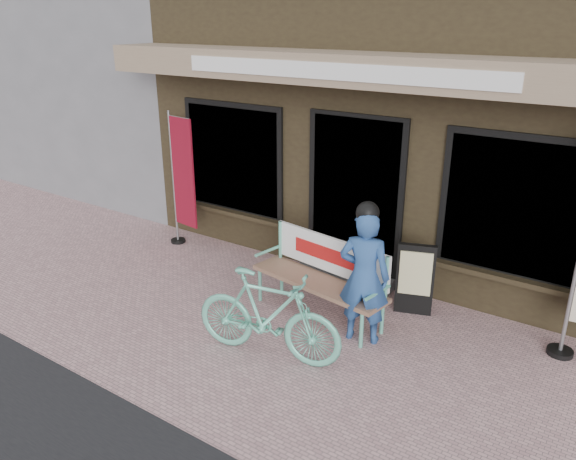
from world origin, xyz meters
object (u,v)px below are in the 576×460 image
Objects in this scene: bench at (323,271)px; nobori_red at (182,180)px; person at (364,274)px; bicycle at (268,315)px; menu_stand at (415,279)px.

nobori_red is (-2.81, 0.62, 0.50)m from bench.
bicycle is (-0.64, -0.84, -0.30)m from person.
person is at bearing -6.52° from nobori_red.
bicycle is 1.82× the size of menu_stand.
person is 1.10m from bicycle.
menu_stand is at bearing -38.41° from bicycle.
bench is at bearing -11.22° from bicycle.
person reaches higher than bicycle.
bicycle is at bearing -136.91° from menu_stand.
person is at bearing -125.15° from menu_stand.
bicycle reaches higher than bench.
person is at bearing -48.21° from bicycle.
bench is 1.08m from bicycle.
bench is at bearing -164.40° from menu_stand.
bicycle is at bearing -81.38° from bench.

